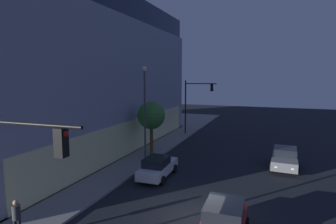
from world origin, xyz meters
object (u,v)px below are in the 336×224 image
Objects in this scene: modern_building at (33,75)px; car_grey at (285,158)px; street_lamp_sidewalk at (145,102)px; sidewalk_tree at (151,116)px; traffic_light_far_corner at (194,99)px; car_white at (158,167)px; pedestrian_waiting at (16,216)px; car_red at (223,223)px.

car_grey is (0.39, -26.30, -6.85)m from modern_building.
sidewalk_tree is at bearing 9.40° from street_lamp_sidewalk.
modern_building is 4.57× the size of traffic_light_far_corner.
car_white is at bearing -141.97° from street_lamp_sidewalk.
pedestrian_waiting is at bearing 164.43° from car_white.
car_red is 0.92× the size of car_white.
sidewalk_tree is 12.31m from car_grey.
car_white is (9.88, -2.75, -0.45)m from pedestrian_waiting.
sidewalk_tree is 2.72× the size of pedestrian_waiting.
pedestrian_waiting is (-25.83, 1.15, -3.46)m from traffic_light_far_corner.
street_lamp_sidewalk is at bearing -170.60° from sidewalk_tree.
street_lamp_sidewalk is at bearing -97.79° from modern_building.
modern_building reaches higher than car_white.
car_red is at bearing -161.28° from traffic_light_far_corner.
modern_building is 27.02m from car_red.
pedestrian_waiting is (-15.23, -14.57, -6.43)m from modern_building.
car_white is at bearing 122.61° from car_grey.
pedestrian_waiting is at bearing -136.26° from modern_building.
street_lamp_sidewalk reaches higher than pedestrian_waiting.
street_lamp_sidewalk is 2.01× the size of car_red.
sidewalk_tree is 1.22× the size of car_red.
traffic_light_far_corner is at bearing -4.55° from street_lamp_sidewalk.
car_red is at bearing -137.21° from car_white.
modern_building is at bearing 124.00° from traffic_light_far_corner.
car_white is (-5.50, -2.97, -3.02)m from sidewalk_tree.
modern_building reaches higher than street_lamp_sidewalk.
car_white is (-3.33, -2.61, -4.51)m from street_lamp_sidewalk.
traffic_light_far_corner is 12.67m from street_lamp_sidewalk.
traffic_light_far_corner reaches higher than sidewalk_tree.
street_lamp_sidewalk reaches higher than traffic_light_far_corner.
traffic_light_far_corner is at bearing 5.74° from car_white.
modern_building is at bearing 82.21° from street_lamp_sidewalk.
sidewalk_tree is at bearing 28.35° from car_white.
car_grey is at bearing -78.27° from street_lamp_sidewalk.
car_white is (6.48, 6.00, -0.09)m from car_red.
car_white is at bearing -107.15° from modern_building.
car_white is 10.65m from car_grey.
pedestrian_waiting is 19.53m from car_grey.
car_grey is at bearing -134.01° from traffic_light_far_corner.
pedestrian_waiting is at bearing 143.11° from car_grey.
sidewalk_tree is at bearing 91.15° from car_grey.
traffic_light_far_corner is 26.09m from pedestrian_waiting.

